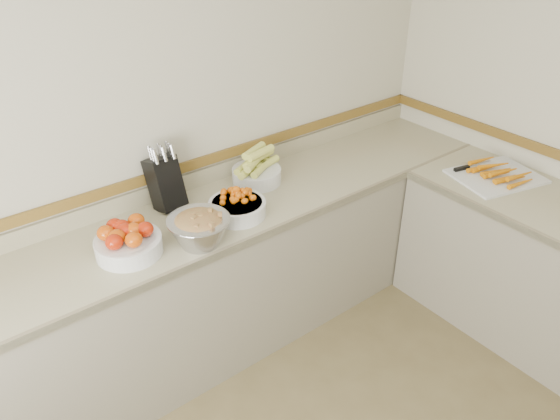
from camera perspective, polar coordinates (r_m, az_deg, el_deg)
back_wall at (r=2.99m, az=-13.19°, el=7.88°), size 4.00×0.00×4.00m
counter_back at (r=3.18m, az=-8.72°, el=-8.05°), size 4.00×0.65×1.08m
knife_block at (r=3.01m, az=-11.93°, el=2.94°), size 0.18×0.21×0.38m
tomato_bowl at (r=2.71m, az=-15.66°, el=-3.08°), size 0.32×0.32×0.16m
cherry_tomato_bowl at (r=2.92m, az=-4.50°, el=0.47°), size 0.31×0.31×0.17m
corn_bowl at (r=3.23m, az=-2.47°, el=4.15°), size 0.32×0.29×0.22m
rhubarb_bowl at (r=2.69m, az=-8.45°, el=-1.91°), size 0.31×0.31×0.18m
cutting_board at (r=3.55m, az=21.69°, el=3.47°), size 0.58×0.50×0.07m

